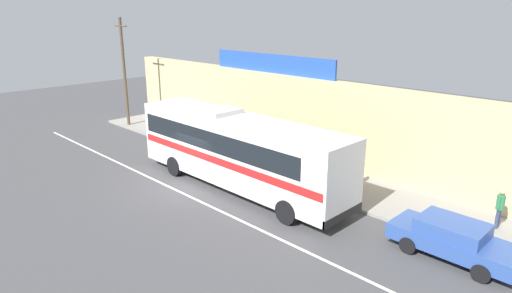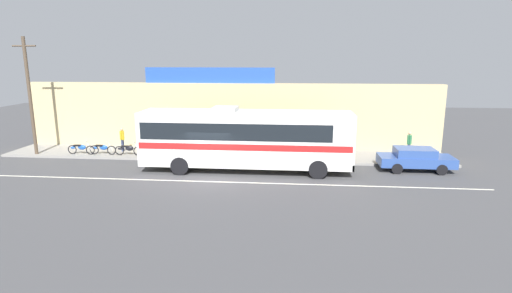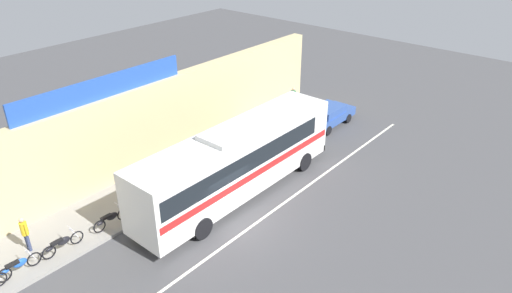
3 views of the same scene
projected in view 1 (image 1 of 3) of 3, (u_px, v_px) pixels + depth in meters
The scene contains 15 objects.
ground_plane at pixel (189, 186), 22.00m from camera, with size 70.00×70.00×0.00m, color #444447.
sidewalk_slab at pixel (262, 160), 25.49m from camera, with size 30.00×3.60×0.14m, color gray.
storefront_facade at pixel (287, 115), 26.25m from camera, with size 30.00×0.70×4.80m, color tan.
storefront_billboard at pixel (271, 63), 26.28m from camera, with size 9.37×0.12×1.10m, color #234CAD.
road_center_stripe at pixel (176, 190), 21.46m from camera, with size 30.00×0.14×0.01m, color silver.
intercity_bus at pixel (237, 148), 21.16m from camera, with size 12.28×2.69×3.78m.
parked_car at pixel (453, 239), 15.40m from camera, with size 4.30×1.83×1.37m.
utility_pole at pixel (124, 71), 32.02m from camera, with size 1.60×0.22×7.79m.
motorcycle_red at pixel (153, 126), 31.10m from camera, with size 1.91×0.56×0.94m.
motorcycle_orange at pixel (203, 142), 27.23m from camera, with size 1.88×0.56×0.94m.
motorcycle_purple at pixel (166, 130), 30.16m from camera, with size 1.84×0.56×0.94m.
motorcycle_blue at pixel (181, 135), 28.87m from camera, with size 1.91×0.56×0.94m.
pedestrian_far_right at pixel (187, 121), 30.12m from camera, with size 0.30×0.48×1.68m.
pedestrian_far_left at pixel (500, 206), 17.16m from camera, with size 0.30×0.48×1.64m.
pedestrian_by_curb at pixel (353, 168), 21.11m from camera, with size 0.30×0.48×1.70m.
Camera 1 is at (16.82, -12.08, 8.38)m, focal length 30.89 mm.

